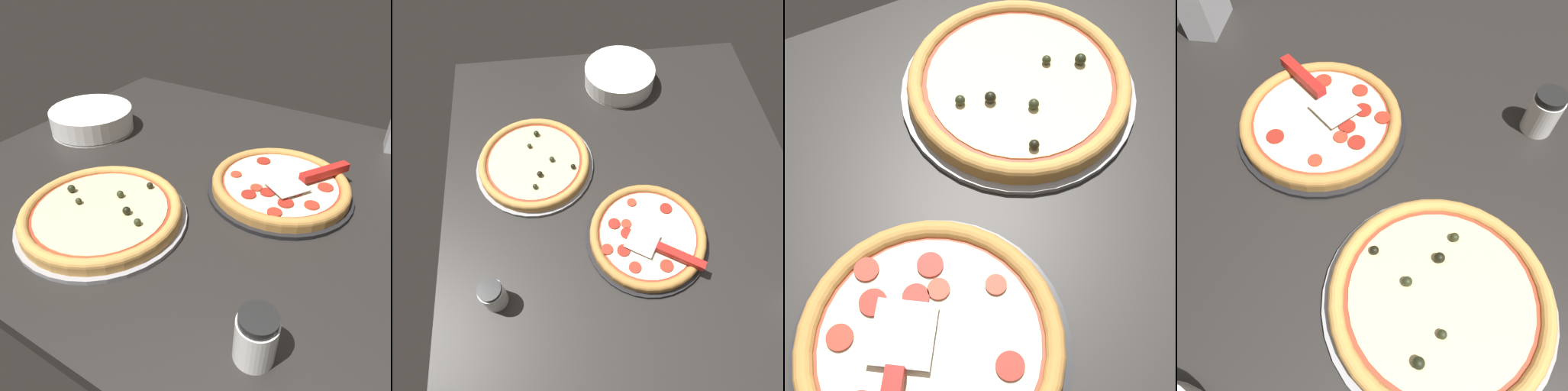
{
  "view_description": "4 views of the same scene",
  "coord_description": "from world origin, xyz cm",
  "views": [
    {
      "loc": [
        -27.66,
        71.56,
        53.65
      ],
      "look_at": [
        9.44,
        11.3,
        3.0
      ],
      "focal_mm": 35.0,
      "sensor_mm": 36.0,
      "label": 1
    },
    {
      "loc": [
        -48.54,
        18.23,
        100.28
      ],
      "look_at": [
        9.44,
        11.3,
        3.0
      ],
      "focal_mm": 35.0,
      "sensor_mm": 36.0,
      "label": 2
    },
    {
      "loc": [
        -6.81,
        -20.67,
        68.79
      ],
      "look_at": [
        9.44,
        11.3,
        3.0
      ],
      "focal_mm": 50.0,
      "sensor_mm": 36.0,
      "label": 3
    },
    {
      "loc": [
        42.64,
        21.14,
        61.46
      ],
      "look_at": [
        9.44,
        11.3,
        3.0
      ],
      "focal_mm": 35.0,
      "sensor_mm": 36.0,
      "label": 4
    }
  ],
  "objects": [
    {
      "name": "pizza_front",
      "position": [
        -5.12,
        -3.96,
        2.45
      ],
      "size": [
        32.85,
        32.85,
        3.02
      ],
      "color": "#B77F3D",
      "rests_on": "pizza_pan_front"
    },
    {
      "name": "pizza_back",
      "position": [
        23.99,
        26.58,
        2.54
      ],
      "size": [
        35.02,
        35.02,
        4.1
      ],
      "color": "#C68E47",
      "rests_on": "pizza_pan_back"
    },
    {
      "name": "parmesan_shaker",
      "position": [
        -17.84,
        38.83,
        4.6
      ],
      "size": [
        6.45,
        6.45,
        9.38
      ],
      "color": "white",
      "rests_on": "ground_plane"
    },
    {
      "name": "ground_plane",
      "position": [
        0.0,
        0.0,
        -1.8
      ],
      "size": [
        152.4,
        109.99,
        3.6
      ],
      "primitive_type": "cube",
      "color": "black"
    },
    {
      "name": "pizza_pan_front",
      "position": [
        -5.11,
        -3.99,
        0.5
      ],
      "size": [
        34.95,
        34.95,
        1.0
      ],
      "primitive_type": "cylinder",
      "color": "black",
      "rests_on": "ground_plane"
    },
    {
      "name": "pizza_pan_back",
      "position": [
        23.99,
        26.59,
        0.5
      ],
      "size": [
        37.26,
        37.26,
        1.0
      ],
      "primitive_type": "cylinder",
      "color": "#939399",
      "rests_on": "ground_plane"
    },
    {
      "name": "serving_spatula",
      "position": [
        -12.25,
        -9.09,
        4.85
      ],
      "size": [
        15.93,
        20.88,
        2.0
      ],
      "color": "silver",
      "rests_on": "pizza_front"
    },
    {
      "name": "plate_stack",
      "position": [
        58.39,
        -6.17,
        3.5
      ],
      "size": [
        25.3,
        25.3,
        7.0
      ],
      "color": "white",
      "rests_on": "ground_plane"
    }
  ]
}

